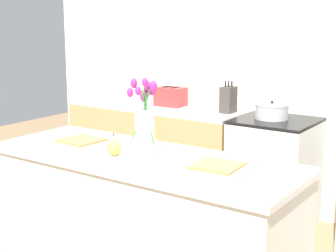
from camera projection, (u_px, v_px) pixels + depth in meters
back_wall at (287, 58)px, 4.33m from camera, size 5.20×0.08×2.70m
kitchen_island at (143, 236)px, 2.91m from camera, size 1.80×0.66×0.95m
back_counter at (158, 153)px, 4.79m from camera, size 1.68×0.60×0.90m
stove_range at (274, 174)px, 4.14m from camera, size 0.60×0.61×0.90m
flower_vase at (145, 123)px, 2.80m from camera, size 0.20×0.15×0.43m
pear_figurine at (114, 147)px, 2.79m from camera, size 0.08×0.08×0.13m
plate_setting_left at (82, 141)px, 3.08m from camera, size 0.34×0.34×0.02m
plate_setting_right at (217, 167)px, 2.56m from camera, size 0.34×0.34×0.02m
toaster at (171, 96)px, 4.64m from camera, size 0.28×0.18×0.17m
cooking_pot at (272, 111)px, 4.06m from camera, size 0.27×0.27×0.15m
knife_block at (228, 100)px, 4.31m from camera, size 0.10×0.14×0.27m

